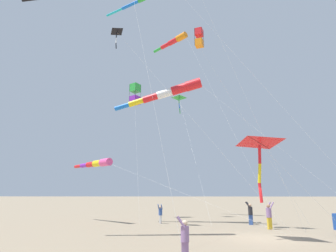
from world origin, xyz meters
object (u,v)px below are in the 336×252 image
at_px(kite_delta_orange_high_right, 179,98).
at_px(kite_windsock_checkered_midright, 169,92).
at_px(kite_box_teal_far_right, 135,94).
at_px(person_adult_flyer, 269,214).
at_px(person_child_grey_jacket, 160,213).
at_px(person_child_green_jacket, 250,212).
at_px(kite_windsock_magenta_far_left, 174,41).
at_px(kite_box_green_low_center, 199,38).
at_px(kite_delta_white_trailing, 118,33).
at_px(kite_windsock_long_streamer_right, 96,164).
at_px(person_bystander_far, 185,236).
at_px(kite_delta_small_distant, 260,143).

bearing_deg(kite_delta_orange_high_right, kite_windsock_checkered_midright, 173.57).
relative_size(kite_box_teal_far_right, kite_delta_orange_high_right, 1.08).
bearing_deg(person_adult_flyer, person_child_grey_jacket, 66.27).
xyz_separation_m(person_child_green_jacket, kite_windsock_magenta_far_left, (8.22, 5.94, 18.73)).
relative_size(kite_box_teal_far_right, kite_box_green_low_center, 0.94).
bearing_deg(kite_box_green_low_center, kite_windsock_magenta_far_left, 11.89).
xyz_separation_m(person_child_grey_jacket, kite_delta_white_trailing, (-2.70, 3.21, 13.84)).
distance_m(kite_box_teal_far_right, kite_windsock_long_streamer_right, 9.07).
bearing_deg(kite_box_green_low_center, kite_box_teal_far_right, 36.20).
bearing_deg(kite_box_teal_far_right, kite_delta_white_trailing, 179.71).
height_order(person_bystander_far, kite_delta_small_distant, kite_delta_small_distant).
bearing_deg(person_child_green_jacket, person_child_grey_jacket, 86.30).
bearing_deg(person_child_green_jacket, kite_windsock_checkered_midright, 83.51).
relative_size(person_adult_flyer, kite_delta_orange_high_right, 0.14).
bearing_deg(person_adult_flyer, kite_box_teal_far_right, 51.97).
bearing_deg(person_child_green_jacket, kite_box_teal_far_right, 61.19).
relative_size(kite_windsock_checkered_midright, kite_delta_orange_high_right, 1.46).
distance_m(kite_box_teal_far_right, kite_delta_white_trailing, 8.07).
height_order(kite_delta_white_trailing, kite_windsock_long_streamer_right, kite_delta_white_trailing).
distance_m(person_adult_flyer, kite_windsock_magenta_far_left, 22.67).
height_order(person_child_green_jacket, kite_windsock_long_streamer_right, kite_windsock_long_streamer_right).
relative_size(person_child_grey_jacket, kite_windsock_magenta_far_left, 0.07).
relative_size(person_child_green_jacket, kite_box_teal_far_right, 0.12).
xyz_separation_m(kite_delta_white_trailing, kite_delta_orange_high_right, (8.72, -4.54, -2.63)).
relative_size(person_adult_flyer, person_bystander_far, 1.18).
xyz_separation_m(person_adult_flyer, kite_windsock_checkered_midright, (3.47, 6.64, 9.68)).
distance_m(person_child_grey_jacket, kite_box_teal_far_right, 12.84).
bearing_deg(person_adult_flyer, kite_windsock_checkered_midright, 62.43).
distance_m(kite_delta_small_distant, kite_box_teal_far_right, 17.38).
relative_size(person_child_grey_jacket, kite_delta_white_trailing, 0.10).
relative_size(person_child_grey_jacket, kite_windsock_long_streamer_right, 0.09).
height_order(kite_windsock_magenta_far_left, kite_windsock_long_streamer_right, kite_windsock_magenta_far_left).
bearing_deg(person_adult_flyer, person_child_green_jacket, 12.84).
relative_size(person_adult_flyer, kite_box_green_low_center, 0.12).
relative_size(kite_delta_white_trailing, kite_box_green_low_center, 1.06).
height_order(person_child_grey_jacket, kite_box_green_low_center, kite_box_green_low_center).
height_order(kite_delta_small_distant, kite_windsock_checkered_midright, kite_windsock_checkered_midright).
distance_m(person_child_green_jacket, kite_delta_small_distant, 8.40).
bearing_deg(kite_box_green_low_center, person_child_grey_jacket, 40.81).
relative_size(kite_windsock_magenta_far_left, kite_box_teal_far_right, 1.52).
distance_m(person_child_green_jacket, person_child_grey_jacket, 6.70).
relative_size(person_bystander_far, kite_delta_white_trailing, 0.10).
xyz_separation_m(kite_windsock_long_streamer_right, kite_box_green_low_center, (-4.12, -8.53, 8.71)).
bearing_deg(person_child_grey_jacket, kite_windsock_magenta_far_left, -5.43).
height_order(person_child_green_jacket, kite_delta_orange_high_right, kite_delta_orange_high_right).
distance_m(kite_windsock_checkered_midright, kite_box_green_low_center, 5.36).
distance_m(person_adult_flyer, kite_delta_orange_high_right, 15.62).
distance_m(person_adult_flyer, kite_windsock_long_streamer_right, 13.74).
xyz_separation_m(person_adult_flyer, kite_box_teal_far_right, (8.20, 10.49, 11.25)).
relative_size(person_child_green_jacket, kite_delta_orange_high_right, 0.13).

